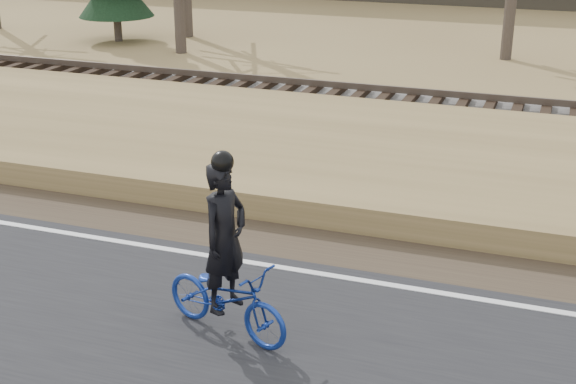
% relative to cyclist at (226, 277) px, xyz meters
% --- Properties ---
extents(ground, '(120.00, 120.00, 0.00)m').
position_rel_cyclist_xyz_m(ground, '(-3.48, 1.67, -0.81)').
color(ground, '#9B804F').
rests_on(ground, ground).
extents(edge_line, '(120.00, 0.12, 0.01)m').
position_rel_cyclist_xyz_m(edge_line, '(-3.48, 1.87, -0.74)').
color(edge_line, silver).
rests_on(edge_line, road).
extents(shoulder, '(120.00, 1.60, 0.04)m').
position_rel_cyclist_xyz_m(shoulder, '(-3.48, 2.87, -0.79)').
color(shoulder, '#473A2B').
rests_on(shoulder, ground).
extents(embankment, '(120.00, 5.00, 0.44)m').
position_rel_cyclist_xyz_m(embankment, '(-3.48, 5.87, -0.59)').
color(embankment, '#9B804F').
rests_on(embankment, ground).
extents(ballast, '(120.00, 3.00, 0.45)m').
position_rel_cyclist_xyz_m(ballast, '(-3.48, 9.67, -0.58)').
color(ballast, slate).
rests_on(ballast, ground).
extents(railroad, '(120.00, 2.40, 0.29)m').
position_rel_cyclist_xyz_m(railroad, '(-3.48, 9.67, -0.28)').
color(railroad, black).
rests_on(railroad, ballast).
extents(cyclist, '(1.89, 1.12, 2.31)m').
position_rel_cyclist_xyz_m(cyclist, '(0.00, 0.00, 0.00)').
color(cyclist, navy).
rests_on(cyclist, road).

